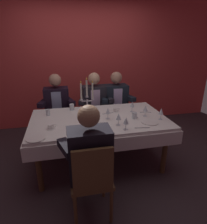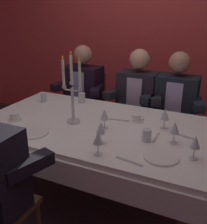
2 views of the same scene
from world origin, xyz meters
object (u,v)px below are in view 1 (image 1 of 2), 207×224
(wine_glass_4, at_px, (132,104))
(water_tumbler_1, at_px, (72,107))
(seated_diner_0, at_px, (57,102))
(seated_diner_1, at_px, (90,154))
(wine_glass_3, at_px, (146,109))
(dining_table, at_px, (99,126))
(wine_glass_2, at_px, (126,121))
(dinner_plate_0, at_px, (36,138))
(coffee_cup_0, at_px, (116,110))
(water_tumbler_0, at_px, (48,112))
(dinner_plate_2, at_px, (77,131))
(seated_diner_2, at_px, (94,100))
(dinner_plate_1, at_px, (150,122))
(water_tumbler_2, at_px, (134,115))
(wine_glass_0, at_px, (108,111))
(coffee_cup_1, at_px, (51,127))
(wine_glass_5, at_px, (161,112))
(candelabra, at_px, (87,104))
(seated_diner_3, at_px, (116,99))
(wine_glass_1, at_px, (119,117))

(wine_glass_4, height_order, water_tumbler_1, wine_glass_4)
(seated_diner_0, xyz_separation_m, seated_diner_1, (0.32, -1.77, 0.00))
(seated_diner_0, bearing_deg, wine_glass_3, -37.31)
(dining_table, distance_m, wine_glass_2, 0.56)
(dinner_plate_0, bearing_deg, coffee_cup_0, 30.11)
(water_tumbler_0, bearing_deg, dinner_plate_0, -98.35)
(wine_glass_3, bearing_deg, dinner_plate_2, -163.69)
(seated_diner_2, bearing_deg, dinner_plate_1, -65.05)
(coffee_cup_0, xyz_separation_m, seated_diner_0, (-0.89, 0.69, -0.03))
(seated_diner_1, bearing_deg, coffee_cup_0, 62.48)
(wine_glass_2, height_order, seated_diner_0, seated_diner_0)
(wine_glass_3, bearing_deg, water_tumbler_2, -164.84)
(wine_glass_0, bearing_deg, dinner_plate_2, -145.44)
(dining_table, distance_m, seated_diner_1, 0.93)
(wine_glass_0, height_order, seated_diner_2, seated_diner_2)
(dinner_plate_1, bearing_deg, dinner_plate_0, -174.35)
(coffee_cup_1, bearing_deg, seated_diner_2, 56.30)
(dining_table, relative_size, water_tumbler_1, 19.71)
(wine_glass_2, relative_size, wine_glass_5, 1.00)
(seated_diner_1, bearing_deg, coffee_cup_1, 120.26)
(dinner_plate_0, bearing_deg, dinner_plate_1, 5.65)
(dinner_plate_1, distance_m, wine_glass_5, 0.23)
(wine_glass_2, bearing_deg, candelabra, 137.53)
(wine_glass_4, distance_m, wine_glass_5, 0.47)
(seated_diner_3, bearing_deg, water_tumbler_2, -90.59)
(coffee_cup_1, xyz_separation_m, seated_diner_3, (1.15, 1.10, -0.03))
(dinner_plate_2, height_order, seated_diner_3, seated_diner_3)
(seated_diner_3, bearing_deg, coffee_cup_1, -136.09)
(water_tumbler_2, bearing_deg, coffee_cup_1, -175.08)
(dinner_plate_0, distance_m, water_tumbler_0, 0.73)
(dinner_plate_2, bearing_deg, coffee_cup_0, 41.38)
(seated_diner_0, bearing_deg, wine_glass_2, -57.63)
(wine_glass_2, xyz_separation_m, seated_diner_2, (-0.17, 1.33, -0.12))
(wine_glass_4, relative_size, water_tumbler_2, 1.81)
(water_tumbler_1, bearing_deg, wine_glass_1, -51.94)
(wine_glass_0, bearing_deg, seated_diner_3, 68.07)
(wine_glass_0, bearing_deg, seated_diner_0, 126.96)
(dinner_plate_1, xyz_separation_m, seated_diner_2, (-0.55, 1.19, -0.01))
(wine_glass_1, height_order, wine_glass_4, same)
(dining_table, xyz_separation_m, water_tumbler_0, (-0.71, 0.27, 0.16))
(seated_diner_0, bearing_deg, wine_glass_4, -33.11)
(wine_glass_5, bearing_deg, dining_table, 164.31)
(dinner_plate_2, bearing_deg, water_tumbler_2, 16.57)
(dinner_plate_2, height_order, water_tumbler_0, water_tumbler_0)
(dining_table, xyz_separation_m, coffee_cup_0, (0.30, 0.20, 0.15))
(candelabra, height_order, dinner_plate_1, candelabra)
(water_tumbler_2, bearing_deg, wine_glass_4, 76.97)
(wine_glass_4, relative_size, seated_diner_2, 0.13)
(water_tumbler_1, bearing_deg, seated_diner_0, 116.65)
(water_tumbler_0, distance_m, seated_diner_0, 0.63)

